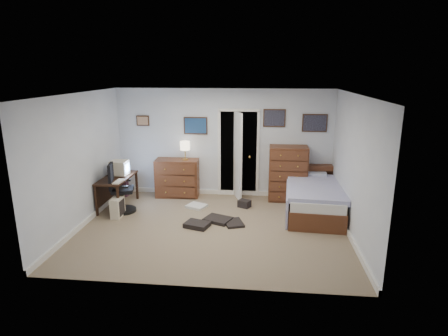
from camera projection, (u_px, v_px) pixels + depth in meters
The scene contains 15 objects.
floor at pixel (213, 228), 7.10m from camera, with size 5.00×4.00×0.02m, color #88715E.
computer_desk at pixel (113, 184), 8.06m from camera, with size 0.56×1.18×0.68m.
crt_monitor at pixel (120, 168), 8.11m from camera, with size 0.36×0.33×0.32m.
keyboard at pixel (119, 182), 7.66m from camera, with size 0.14×0.36×0.02m, color beige.
pc_tower at pixel (118, 207), 7.59m from camera, with size 0.19×0.38×0.41m.
office_chair at pixel (120, 193), 7.81m from camera, with size 0.61×0.61×1.05m.
media_stack at pixel (124, 180), 8.79m from camera, with size 0.16×0.16×0.79m, color maroon.
low_dresser at pixel (177, 178), 8.80m from camera, with size 1.00×0.50×0.88m, color #5B2D1C.
table_lamp at pixel (185, 146), 8.58m from camera, with size 0.23×0.23×0.43m.
doorway at pixel (239, 151), 8.99m from camera, with size 0.96×1.12×2.05m.
tall_dresser at pixel (288, 173), 8.48m from camera, with size 0.85×0.50×1.25m, color #5B2D1C.
headboard_bookcase at pixel (316, 181), 8.57m from camera, with size 0.91×0.29×0.81m.
bed at pixel (314, 198), 7.77m from camera, with size 1.25×2.16×0.69m.
wall_posters at pixel (248, 122), 8.50m from camera, with size 4.38×0.04×0.60m.
floor_clutter at pixel (216, 216), 7.54m from camera, with size 1.44×1.52×0.16m.
Camera 1 is at (0.87, -6.52, 2.91)m, focal length 30.00 mm.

